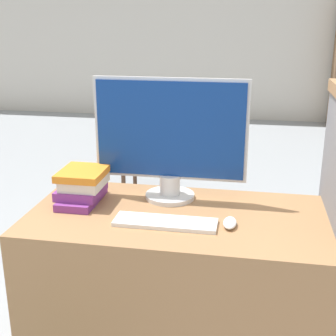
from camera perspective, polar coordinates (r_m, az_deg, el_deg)
wall_back at (r=7.21m, az=8.51°, el=16.94°), size 12.00×0.06×2.80m
desk at (r=2.11m, az=0.96°, el=-14.91°), size 1.22×0.64×0.74m
carrel_divider at (r=2.01m, az=19.54°, el=-8.94°), size 0.07×0.70×1.26m
monitor at (r=2.02m, az=0.25°, el=3.65°), size 0.67×0.22×0.53m
keyboard at (r=1.84m, az=-0.32°, el=-6.64°), size 0.40×0.12×0.02m
mouse at (r=1.84m, az=7.55°, el=-6.64°), size 0.05×0.11×0.03m
book_stack at (r=2.07m, az=-10.38°, el=-2.18°), size 0.19×0.27×0.15m
far_chair at (r=4.04m, az=-1.94°, el=3.94°), size 0.44×0.44×0.97m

